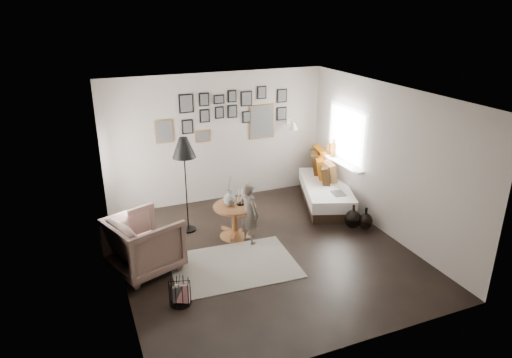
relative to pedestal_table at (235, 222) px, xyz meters
name	(u,v)px	position (x,y,z in m)	size (l,w,h in m)	color
ground	(265,252)	(0.25, -0.72, -0.27)	(4.80, 4.80, 0.00)	black
wall_back	(217,138)	(0.25, 1.68, 1.03)	(4.50, 4.50, 0.00)	#A1968D
wall_front	(353,252)	(0.25, -3.12, 1.03)	(4.50, 4.50, 0.00)	#A1968D
wall_left	(115,201)	(-2.00, -0.72, 1.03)	(4.80, 4.80, 0.00)	#A1968D
wall_right	(385,160)	(2.50, -0.72, 1.03)	(4.80, 4.80, 0.00)	#A1968D
ceiling	(266,94)	(0.25, -0.72, 2.33)	(4.80, 4.80, 0.00)	white
door_left	(109,187)	(-1.98, 0.48, 0.78)	(0.00, 2.14, 2.14)	white
window_right	(338,158)	(2.43, 0.62, 0.66)	(0.15, 1.32, 1.30)	white
gallery_wall	(231,115)	(0.54, 1.66, 1.47)	(2.74, 0.03, 1.08)	brown
wall_sconce	(293,126)	(1.80, 1.41, 1.19)	(0.18, 0.36, 0.16)	white
rug	(234,265)	(-0.36, -0.93, -0.26)	(1.91, 1.34, 0.01)	beige
pedestal_table	(235,222)	(0.00, 0.00, 0.00)	(0.74, 0.74, 0.58)	brown
vase	(230,197)	(-0.08, 0.02, 0.47)	(0.21, 0.21, 0.53)	black
candles	(241,197)	(0.11, 0.00, 0.45)	(0.13, 0.13, 0.27)	black
daybed	(323,188)	(2.16, 0.68, 0.04)	(1.45, 2.09, 0.95)	black
magazine_on_daybed	(339,193)	(2.11, 0.03, 0.18)	(0.21, 0.29, 0.02)	black
armchair	(144,244)	(-1.63, -0.49, 0.17)	(0.93, 0.96, 0.87)	brown
armchair_cushion	(146,239)	(-1.60, -0.44, 0.21)	(0.39, 0.39, 0.10)	white
floor_lamp	(184,151)	(-0.71, 0.51, 1.22)	(0.40, 0.40, 1.73)	black
magazine_basket	(180,292)	(-1.35, -1.54, -0.09)	(0.35, 0.35, 0.35)	black
demijohn_large	(353,219)	(2.07, -0.54, -0.09)	(0.30, 0.30, 0.45)	black
demijohn_small	(365,221)	(2.25, -0.66, -0.11)	(0.27, 0.27, 0.41)	black
child	(249,213)	(0.14, -0.32, 0.28)	(0.40, 0.26, 1.09)	#534A42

